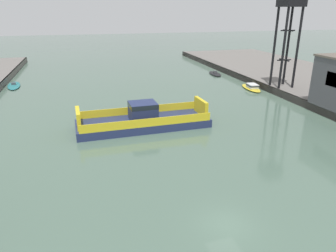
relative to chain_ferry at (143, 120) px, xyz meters
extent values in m
plane|color=#4C6656|center=(2.00, -22.52, -1.10)|extent=(400.00, 400.00, 0.00)
cube|color=#423D38|center=(27.79, -2.52, -0.43)|extent=(0.30, 140.00, 1.33)
cube|color=navy|center=(0.00, 0.00, -0.55)|extent=(18.34, 6.35, 1.10)
cube|color=yellow|center=(-0.08, 2.86, 0.55)|extent=(17.45, 0.61, 1.10)
cube|color=yellow|center=(0.08, -2.86, 0.55)|extent=(17.45, 0.61, 1.10)
cube|color=navy|center=(0.00, 0.00, 1.24)|extent=(3.73, 3.31, 2.48)
cube|color=black|center=(0.00, 0.00, 2.13)|extent=(3.77, 3.35, 0.60)
cube|color=yellow|center=(8.59, 0.24, 1.10)|extent=(0.62, 4.10, 2.20)
cube|color=yellow|center=(-8.59, -0.24, 1.10)|extent=(0.62, 4.10, 2.20)
ellipsoid|color=yellow|center=(25.82, 16.04, -0.89)|extent=(3.39, 7.63, 0.41)
cube|color=silver|center=(25.75, 15.49, -0.30)|extent=(2.07, 2.78, 0.77)
cube|color=black|center=(25.75, 15.49, -0.21)|extent=(2.13, 2.85, 0.23)
ellipsoid|color=black|center=(24.74, 31.99, -0.87)|extent=(3.03, 6.80, 0.45)
cube|color=#4C4C51|center=(24.74, 31.99, -0.40)|extent=(0.85, 0.49, 0.50)
ellipsoid|color=#237075|center=(-21.75, 31.62, -0.92)|extent=(3.47, 8.45, 0.36)
cube|color=#4C4C51|center=(-21.75, 31.62, -0.49)|extent=(0.91, 0.50, 0.50)
cylinder|color=black|center=(28.20, 13.07, 7.49)|extent=(0.44, 0.44, 14.52)
cylinder|color=black|center=(31.14, 13.07, 7.49)|extent=(0.44, 0.44, 14.52)
cylinder|color=black|center=(28.20, 10.13, 7.49)|extent=(0.44, 0.44, 14.52)
cylinder|color=black|center=(31.14, 10.13, 7.49)|extent=(0.44, 0.44, 14.52)
cube|color=black|center=(29.67, 11.60, 5.32)|extent=(2.94, 0.20, 0.20)
cube|color=black|center=(29.67, 11.60, 5.32)|extent=(0.20, 2.94, 0.20)
cube|color=black|center=(29.67, 11.60, 10.69)|extent=(2.94, 0.20, 0.20)
cube|color=black|center=(29.67, 11.60, 10.69)|extent=(0.20, 2.94, 0.20)
camera|label=1|loc=(-7.69, -40.44, 14.39)|focal=33.59mm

